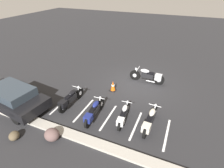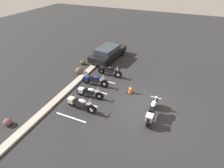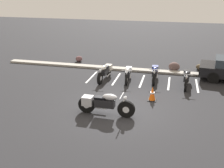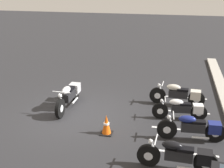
{
  "view_description": "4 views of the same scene",
  "coord_description": "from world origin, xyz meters",
  "px_view_note": "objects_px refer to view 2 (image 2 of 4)",
  "views": [
    {
      "loc": [
        -2.49,
        10.24,
        6.17
      ],
      "look_at": [
        1.15,
        1.76,
        0.68
      ],
      "focal_mm": 28.0,
      "sensor_mm": 36.0,
      "label": 1
    },
    {
      "loc": [
        -8.57,
        -1.36,
        7.51
      ],
      "look_at": [
        0.86,
        2.68,
        0.65
      ],
      "focal_mm": 28.0,
      "sensor_mm": 36.0,
      "label": 2
    },
    {
      "loc": [
        2.04,
        -9.97,
        5.09
      ],
      "look_at": [
        -0.84,
        1.95,
        0.44
      ],
      "focal_mm": 42.0,
      "sensor_mm": 36.0,
      "label": 3
    },
    {
      "loc": [
        10.27,
        3.45,
        5.14
      ],
      "look_at": [
        -0.65,
        1.22,
        1.09
      ],
      "focal_mm": 50.0,
      "sensor_mm": 36.0,
      "label": 4
    }
  ],
  "objects_px": {
    "car_black": "(108,53)",
    "landscape_rock_0": "(83,62)",
    "parked_bike_3": "(108,71)",
    "landscape_rock_1": "(7,122)",
    "motorcycle_silver_featured": "(152,111)",
    "parked_bike_2": "(94,80)",
    "landscape_rock_2": "(79,71)",
    "parked_bike_1": "(89,92)",
    "parked_bike_0": "(79,103)",
    "traffic_cone": "(130,89)"
  },
  "relations": [
    {
      "from": "parked_bike_0",
      "to": "parked_bike_2",
      "type": "relative_size",
      "value": 1.02
    },
    {
      "from": "parked_bike_1",
      "to": "traffic_cone",
      "type": "relative_size",
      "value": 2.89
    },
    {
      "from": "parked_bike_3",
      "to": "traffic_cone",
      "type": "distance_m",
      "value": 2.9
    },
    {
      "from": "parked_bike_2",
      "to": "landscape_rock_2",
      "type": "relative_size",
      "value": 3.13
    },
    {
      "from": "landscape_rock_0",
      "to": "traffic_cone",
      "type": "distance_m",
      "value": 6.02
    },
    {
      "from": "parked_bike_3",
      "to": "landscape_rock_1",
      "type": "distance_m",
      "value": 7.88
    },
    {
      "from": "motorcycle_silver_featured",
      "to": "landscape_rock_0",
      "type": "bearing_deg",
      "value": 60.79
    },
    {
      "from": "landscape_rock_0",
      "to": "landscape_rock_2",
      "type": "height_order",
      "value": "landscape_rock_2"
    },
    {
      "from": "car_black",
      "to": "landscape_rock_0",
      "type": "distance_m",
      "value": 2.65
    },
    {
      "from": "motorcycle_silver_featured",
      "to": "landscape_rock_0",
      "type": "height_order",
      "value": "motorcycle_silver_featured"
    },
    {
      "from": "parked_bike_2",
      "to": "car_black",
      "type": "bearing_deg",
      "value": 98.42
    },
    {
      "from": "parked_bike_0",
      "to": "landscape_rock_0",
      "type": "distance_m",
      "value": 6.24
    },
    {
      "from": "car_black",
      "to": "traffic_cone",
      "type": "distance_m",
      "value": 5.83
    },
    {
      "from": "parked_bike_1",
      "to": "car_black",
      "type": "distance_m",
      "value": 6.2
    },
    {
      "from": "parked_bike_2",
      "to": "landscape_rock_2",
      "type": "distance_m",
      "value": 2.24
    },
    {
      "from": "landscape_rock_2",
      "to": "parked_bike_2",
      "type": "bearing_deg",
      "value": -118.16
    },
    {
      "from": "landscape_rock_1",
      "to": "landscape_rock_2",
      "type": "relative_size",
      "value": 0.69
    },
    {
      "from": "parked_bike_1",
      "to": "landscape_rock_0",
      "type": "height_order",
      "value": "parked_bike_1"
    },
    {
      "from": "landscape_rock_0",
      "to": "car_black",
      "type": "bearing_deg",
      "value": -41.58
    },
    {
      "from": "parked_bike_1",
      "to": "landscape_rock_1",
      "type": "relative_size",
      "value": 4.16
    },
    {
      "from": "parked_bike_2",
      "to": "traffic_cone",
      "type": "relative_size",
      "value": 3.14
    },
    {
      "from": "parked_bike_3",
      "to": "car_black",
      "type": "relative_size",
      "value": 0.49
    },
    {
      "from": "parked_bike_2",
      "to": "landscape_rock_0",
      "type": "height_order",
      "value": "parked_bike_2"
    },
    {
      "from": "motorcycle_silver_featured",
      "to": "landscape_rock_2",
      "type": "bearing_deg",
      "value": 69.05
    },
    {
      "from": "parked_bike_1",
      "to": "traffic_cone",
      "type": "bearing_deg",
      "value": 28.37
    },
    {
      "from": "motorcycle_silver_featured",
      "to": "parked_bike_3",
      "type": "xyz_separation_m",
      "value": [
        3.44,
        4.34,
        -0.05
      ]
    },
    {
      "from": "parked_bike_2",
      "to": "traffic_cone",
      "type": "distance_m",
      "value": 2.86
    },
    {
      "from": "landscape_rock_2",
      "to": "landscape_rock_1",
      "type": "bearing_deg",
      "value": 174.32
    },
    {
      "from": "motorcycle_silver_featured",
      "to": "landscape_rock_1",
      "type": "height_order",
      "value": "motorcycle_silver_featured"
    },
    {
      "from": "landscape_rock_0",
      "to": "parked_bike_0",
      "type": "bearing_deg",
      "value": -150.36
    },
    {
      "from": "parked_bike_2",
      "to": "parked_bike_3",
      "type": "xyz_separation_m",
      "value": [
        1.73,
        -0.43,
        0.01
      ]
    },
    {
      "from": "parked_bike_0",
      "to": "landscape_rock_1",
      "type": "distance_m",
      "value": 4.15
    },
    {
      "from": "parked_bike_0",
      "to": "landscape_rock_2",
      "type": "distance_m",
      "value": 4.54
    },
    {
      "from": "parked_bike_3",
      "to": "parked_bike_1",
      "type": "bearing_deg",
      "value": -87.96
    },
    {
      "from": "parked_bike_0",
      "to": "traffic_cone",
      "type": "xyz_separation_m",
      "value": [
        2.92,
        -2.38,
        -0.14
      ]
    },
    {
      "from": "landscape_rock_0",
      "to": "landscape_rock_1",
      "type": "height_order",
      "value": "landscape_rock_1"
    },
    {
      "from": "parked_bike_2",
      "to": "landscape_rock_2",
      "type": "height_order",
      "value": "parked_bike_2"
    },
    {
      "from": "parked_bike_1",
      "to": "traffic_cone",
      "type": "xyz_separation_m",
      "value": [
        1.61,
        -2.48,
        -0.09
      ]
    },
    {
      "from": "landscape_rock_2",
      "to": "traffic_cone",
      "type": "height_order",
      "value": "traffic_cone"
    },
    {
      "from": "parked_bike_0",
      "to": "parked_bike_1",
      "type": "height_order",
      "value": "parked_bike_0"
    },
    {
      "from": "landscape_rock_1",
      "to": "landscape_rock_2",
      "type": "distance_m",
      "value": 6.61
    },
    {
      "from": "parked_bike_3",
      "to": "traffic_cone",
      "type": "bearing_deg",
      "value": -30.13
    },
    {
      "from": "motorcycle_silver_featured",
      "to": "landscape_rock_0",
      "type": "xyz_separation_m",
      "value": [
        4.36,
        7.39,
        -0.33
      ]
    },
    {
      "from": "parked_bike_1",
      "to": "landscape_rock_1",
      "type": "distance_m",
      "value": 5.05
    },
    {
      "from": "landscape_rock_1",
      "to": "car_black",
      "type": "bearing_deg",
      "value": -9.71
    },
    {
      "from": "parked_bike_0",
      "to": "traffic_cone",
      "type": "relative_size",
      "value": 3.22
    },
    {
      "from": "car_black",
      "to": "motorcycle_silver_featured",
      "type": "bearing_deg",
      "value": -130.95
    },
    {
      "from": "parked_bike_3",
      "to": "car_black",
      "type": "height_order",
      "value": "car_black"
    },
    {
      "from": "motorcycle_silver_featured",
      "to": "landscape_rock_0",
      "type": "relative_size",
      "value": 4.61
    },
    {
      "from": "parked_bike_0",
      "to": "car_black",
      "type": "distance_m",
      "value": 7.5
    }
  ]
}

